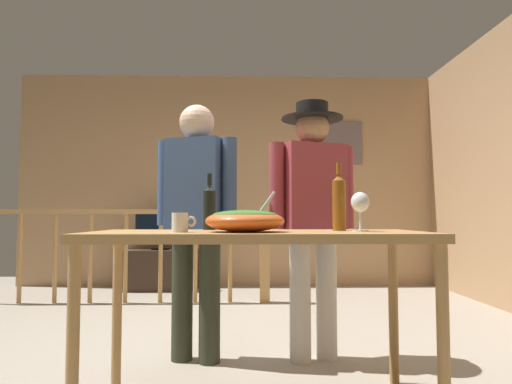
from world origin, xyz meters
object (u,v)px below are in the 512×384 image
at_px(framed_picture, 342,143).
at_px(tv_console, 160,270).
at_px(flat_screen_tv, 160,228).
at_px(wine_glass, 360,204).
at_px(serving_table, 258,249).
at_px(salad_bowl, 245,220).
at_px(person_standing_left, 196,210).
at_px(stair_railing, 165,244).
at_px(wine_bottle_amber, 339,202).
at_px(wine_bottle_dark, 209,207).
at_px(mug_white, 181,222).
at_px(person_standing_right, 313,206).

relative_size(framed_picture, tv_console, 0.62).
bearing_deg(flat_screen_tv, framed_picture, 7.93).
distance_m(tv_console, wine_glass, 3.81).
bearing_deg(wine_glass, serving_table, 177.42).
relative_size(salad_bowl, person_standing_left, 0.23).
bearing_deg(stair_railing, wine_bottle_amber, -62.30).
bearing_deg(stair_railing, salad_bowl, -72.44).
distance_m(framed_picture, serving_table, 4.03).
distance_m(tv_console, flat_screen_tv, 0.50).
relative_size(flat_screen_tv, wine_bottle_dark, 1.98).
relative_size(tv_console, serving_table, 0.58).
bearing_deg(mug_white, wine_bottle_dark, 75.98).
relative_size(framed_picture, flat_screen_tv, 0.95).
relative_size(stair_railing, flat_screen_tv, 5.05).
xyz_separation_m(flat_screen_tv, person_standing_left, (0.73, -2.66, 0.18)).
bearing_deg(salad_bowl, mug_white, -173.72).
height_order(tv_console, mug_white, mug_white).
distance_m(wine_bottle_amber, person_standing_left, 0.97).
xyz_separation_m(framed_picture, stair_railing, (-2.11, -1.12, -1.24)).
bearing_deg(serving_table, framed_picture, 71.68).
relative_size(stair_railing, salad_bowl, 8.29).
height_order(framed_picture, salad_bowl, framed_picture).
distance_m(serving_table, person_standing_right, 0.81).
height_order(wine_glass, mug_white, wine_glass).
relative_size(flat_screen_tv, wine_bottle_amber, 1.75).
distance_m(stair_railing, tv_console, 0.93).
bearing_deg(person_standing_right, wine_bottle_amber, 75.70).
height_order(stair_railing, salad_bowl, stair_railing).
xyz_separation_m(tv_console, flat_screen_tv, (0.00, -0.03, 0.50)).
height_order(framed_picture, wine_glass, framed_picture).
bearing_deg(mug_white, wine_glass, 6.20).
height_order(salad_bowl, person_standing_left, person_standing_left).
bearing_deg(tv_console, flat_screen_tv, -90.00).
xyz_separation_m(wine_glass, mug_white, (-0.82, -0.09, -0.09)).
distance_m(tv_console, person_standing_right, 3.14).
relative_size(salad_bowl, wine_glass, 1.94).
relative_size(framed_picture, wine_bottle_amber, 1.67).
bearing_deg(wine_bottle_dark, flat_screen_tv, 105.35).
relative_size(tv_console, salad_bowl, 2.52).
bearing_deg(serving_table, salad_bowl, -126.81).
relative_size(stair_railing, tv_console, 3.29).
distance_m(wine_bottle_amber, person_standing_right, 0.60).
distance_m(stair_railing, mug_white, 2.73).
relative_size(tv_console, person_standing_right, 0.56).
bearing_deg(wine_bottle_amber, flat_screen_tv, 114.63).
height_order(serving_table, wine_glass, wine_glass).
xyz_separation_m(tv_console, wine_bottle_amber, (1.49, -3.29, 0.71)).
bearing_deg(stair_railing, tv_console, 103.63).
distance_m(wine_bottle_dark, person_standing_left, 0.44).
xyz_separation_m(salad_bowl, person_standing_right, (0.42, 0.77, 0.08)).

